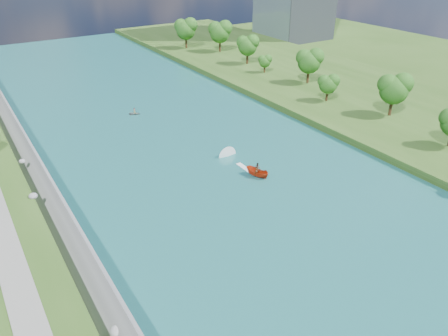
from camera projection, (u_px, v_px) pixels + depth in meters
ground at (280, 225)px, 59.81m from camera, size 260.00×260.00×0.00m
river_water at (206, 167)px, 74.67m from camera, size 55.00×240.00×0.10m
berm_east at (396, 109)px, 97.75m from camera, size 44.00×240.00×1.50m
riprap_bank at (50, 206)px, 60.79m from camera, size 4.54×236.00×4.31m
trees_east at (344, 81)px, 96.18m from camera, size 16.90×144.06×11.65m
motorboat at (252, 169)px, 72.53m from camera, size 3.60×19.00×2.10m
raft at (135, 113)px, 96.33m from camera, size 3.07×2.95×1.48m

